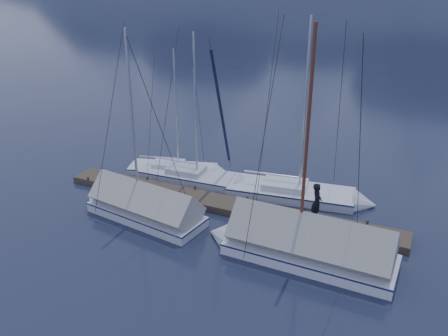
{
  "coord_description": "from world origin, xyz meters",
  "views": [
    {
      "loc": [
        8.64,
        -17.52,
        11.57
      ],
      "look_at": [
        0.0,
        2.0,
        2.2
      ],
      "focal_mm": 38.0,
      "sensor_mm": 36.0,
      "label": 1
    }
  ],
  "objects_px": {
    "sailboat_covered_near": "(295,245)",
    "person": "(317,202)",
    "sailboat_open_left": "(186,171)",
    "sailboat_covered_far": "(137,207)",
    "sailboat_open_right": "(309,196)",
    "sailboat_open_mid": "(205,179)"
  },
  "relations": [
    {
      "from": "sailboat_covered_near",
      "to": "sailboat_open_mid",
      "type": "bearing_deg",
      "value": 142.89
    },
    {
      "from": "person",
      "to": "sailboat_open_mid",
      "type": "bearing_deg",
      "value": 60.12
    },
    {
      "from": "sailboat_open_mid",
      "to": "sailboat_open_left",
      "type": "bearing_deg",
      "value": 157.35
    },
    {
      "from": "sailboat_open_mid",
      "to": "sailboat_open_right",
      "type": "bearing_deg",
      "value": 3.33
    },
    {
      "from": "sailboat_covered_near",
      "to": "person",
      "type": "relative_size",
      "value": 5.62
    },
    {
      "from": "sailboat_open_mid",
      "to": "sailboat_covered_far",
      "type": "height_order",
      "value": "sailboat_covered_far"
    },
    {
      "from": "sailboat_open_mid",
      "to": "sailboat_open_right",
      "type": "distance_m",
      "value": 5.96
    },
    {
      "from": "sailboat_open_mid",
      "to": "sailboat_open_right",
      "type": "xyz_separation_m",
      "value": [
        5.95,
        0.35,
        0.02
      ]
    },
    {
      "from": "sailboat_open_left",
      "to": "sailboat_open_right",
      "type": "xyz_separation_m",
      "value": [
        7.56,
        -0.32,
        0.04
      ]
    },
    {
      "from": "sailboat_open_mid",
      "to": "sailboat_open_right",
      "type": "height_order",
      "value": "sailboat_open_right"
    },
    {
      "from": "sailboat_open_mid",
      "to": "sailboat_covered_near",
      "type": "bearing_deg",
      "value": -37.11
    },
    {
      "from": "sailboat_open_left",
      "to": "sailboat_covered_near",
      "type": "xyz_separation_m",
      "value": [
        8.34,
        -5.76,
        0.39
      ]
    },
    {
      "from": "sailboat_open_left",
      "to": "sailboat_open_mid",
      "type": "distance_m",
      "value": 1.74
    },
    {
      "from": "sailboat_open_left",
      "to": "sailboat_covered_near",
      "type": "height_order",
      "value": "sailboat_covered_near"
    },
    {
      "from": "sailboat_covered_near",
      "to": "sailboat_covered_far",
      "type": "xyz_separation_m",
      "value": [
        -8.07,
        0.28,
        -0.05
      ]
    },
    {
      "from": "sailboat_open_right",
      "to": "person",
      "type": "distance_m",
      "value": 3.06
    },
    {
      "from": "sailboat_open_mid",
      "to": "sailboat_covered_near",
      "type": "relative_size",
      "value": 0.85
    },
    {
      "from": "sailboat_covered_far",
      "to": "person",
      "type": "relative_size",
      "value": 5.19
    },
    {
      "from": "sailboat_covered_far",
      "to": "sailboat_open_left",
      "type": "bearing_deg",
      "value": 92.78
    },
    {
      "from": "sailboat_covered_near",
      "to": "sailboat_covered_far",
      "type": "bearing_deg",
      "value": 178.01
    },
    {
      "from": "sailboat_open_right",
      "to": "person",
      "type": "bearing_deg",
      "value": -70.06
    },
    {
      "from": "sailboat_covered_far",
      "to": "person",
      "type": "bearing_deg",
      "value": 16.69
    }
  ]
}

